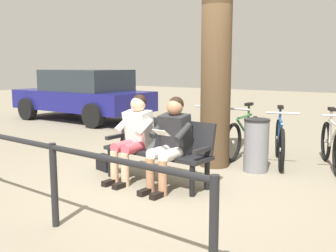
{
  "coord_description": "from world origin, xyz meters",
  "views": [
    {
      "loc": [
        -2.82,
        4.26,
        1.6
      ],
      "look_at": [
        0.21,
        -0.3,
        0.75
      ],
      "focal_mm": 41.92,
      "sensor_mm": 36.0,
      "label": 1
    }
  ],
  "objects": [
    {
      "name": "ground_plane",
      "position": [
        0.0,
        0.0,
        0.0
      ],
      "size": [
        40.0,
        40.0,
        0.0
      ],
      "primitive_type": "plane",
      "color": "gray"
    },
    {
      "name": "bench",
      "position": [
        0.2,
        -0.08,
        0.51
      ],
      "size": [
        1.63,
        0.6,
        0.87
      ],
      "rotation": [
        0.0,
        0.0,
        -0.07
      ],
      "color": "black",
      "rests_on": "ground"
    },
    {
      "name": "person_reading",
      "position": [
        -0.1,
        0.11,
        0.66
      ],
      "size": [
        0.51,
        0.79,
        1.2
      ],
      "rotation": [
        0.0,
        0.0,
        -0.07
      ],
      "color": "#262628",
      "rests_on": "ground"
    },
    {
      "name": "person_companion",
      "position": [
        0.53,
        0.06,
        0.66
      ],
      "size": [
        0.51,
        0.79,
        1.2
      ],
      "rotation": [
        0.0,
        0.0,
        -0.07
      ],
      "color": "white",
      "rests_on": "ground"
    },
    {
      "name": "handbag",
      "position": [
        1.23,
        -0.08,
        0.12
      ],
      "size": [
        0.33,
        0.22,
        0.24
      ],
      "primitive_type": "cube",
      "rotation": [
        0.0,
        0.0,
        -0.27
      ],
      "color": "black",
      "rests_on": "ground"
    },
    {
      "name": "tree_trunk",
      "position": [
        -0.04,
        -1.27,
        1.69
      ],
      "size": [
        0.47,
        0.47,
        3.38
      ],
      "primitive_type": "cylinder",
      "color": "#4C3823",
      "rests_on": "ground"
    },
    {
      "name": "litter_bin",
      "position": [
        -0.72,
        -1.32,
        0.4
      ],
      "size": [
        0.39,
        0.39,
        0.81
      ],
      "color": "slate",
      "rests_on": "ground"
    },
    {
      "name": "bicycle_black",
      "position": [
        -1.63,
        -2.17,
        0.36
      ],
      "size": [
        0.71,
        1.58,
        0.94
      ],
      "rotation": [
        0.0,
        0.0,
        1.95
      ],
      "color": "black",
      "rests_on": "ground"
    },
    {
      "name": "bicycle_blue",
      "position": [
        -0.85,
        -2.02,
        0.36
      ],
      "size": [
        0.7,
        1.59,
        0.94
      ],
      "rotation": [
        0.0,
        0.0,
        1.94
      ],
      "color": "black",
      "rests_on": "ground"
    },
    {
      "name": "bicycle_silver",
      "position": [
        -0.17,
        -2.17,
        0.36
      ],
      "size": [
        0.48,
        1.68,
        0.94
      ],
      "rotation": [
        0.0,
        0.0,
        1.59
      ],
      "color": "black",
      "rests_on": "ground"
    },
    {
      "name": "bicycle_green",
      "position": [
        0.49,
        -2.24,
        0.36
      ],
      "size": [
        0.62,
        1.63,
        0.94
      ],
      "rotation": [
        0.0,
        0.0,
        1.86
      ],
      "color": "black",
      "rests_on": "ground"
    },
    {
      "name": "railing_fence",
      "position": [
        0.19,
        1.77,
        0.61
      ],
      "size": [
        3.72,
        0.32,
        0.85
      ],
      "rotation": [
        0.0,
        0.0,
        -0.07
      ],
      "color": "black",
      "rests_on": "ground"
    },
    {
      "name": "parked_car",
      "position": [
        5.55,
        -3.89,
        0.77
      ],
      "size": [
        4.24,
        2.09,
        1.47
      ],
      "rotation": [
        0.0,
        0.0,
        -0.02
      ],
      "color": "navy",
      "rests_on": "ground"
    }
  ]
}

